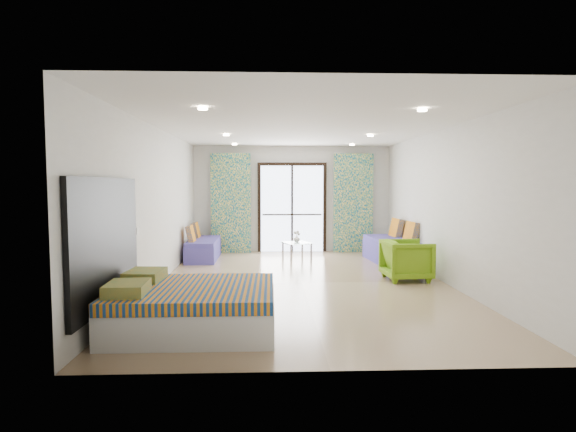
{
  "coord_description": "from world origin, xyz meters",
  "views": [
    {
      "loc": [
        -0.55,
        -7.76,
        1.72
      ],
      "look_at": [
        -0.23,
        0.35,
        1.15
      ],
      "focal_mm": 28.0,
      "sensor_mm": 36.0,
      "label": 1
    }
  ],
  "objects_px": {
    "daybed_left": "(203,248)",
    "daybed_right": "(392,250)",
    "bed": "(193,307)",
    "armchair": "(407,258)",
    "coffee_table": "(297,244)"
  },
  "relations": [
    {
      "from": "daybed_left",
      "to": "daybed_right",
      "type": "relative_size",
      "value": 0.85
    },
    {
      "from": "bed",
      "to": "daybed_left",
      "type": "xyz_separation_m",
      "value": [
        -0.64,
        5.08,
        -0.02
      ]
    },
    {
      "from": "bed",
      "to": "armchair",
      "type": "distance_m",
      "value": 4.28
    },
    {
      "from": "bed",
      "to": "daybed_right",
      "type": "bearing_deg",
      "value": 50.74
    },
    {
      "from": "daybed_left",
      "to": "daybed_right",
      "type": "height_order",
      "value": "daybed_right"
    },
    {
      "from": "bed",
      "to": "daybed_right",
      "type": "distance_m",
      "value": 5.68
    },
    {
      "from": "daybed_right",
      "to": "coffee_table",
      "type": "relative_size",
      "value": 2.69
    },
    {
      "from": "coffee_table",
      "to": "bed",
      "type": "bearing_deg",
      "value": -106.86
    },
    {
      "from": "daybed_left",
      "to": "armchair",
      "type": "relative_size",
      "value": 2.09
    },
    {
      "from": "coffee_table",
      "to": "armchair",
      "type": "relative_size",
      "value": 0.92
    },
    {
      "from": "daybed_left",
      "to": "daybed_right",
      "type": "bearing_deg",
      "value": -10.24
    },
    {
      "from": "daybed_left",
      "to": "coffee_table",
      "type": "height_order",
      "value": "daybed_left"
    },
    {
      "from": "daybed_left",
      "to": "daybed_right",
      "type": "xyz_separation_m",
      "value": [
        4.23,
        -0.69,
        0.04
      ]
    },
    {
      "from": "bed",
      "to": "armchair",
      "type": "bearing_deg",
      "value": 38.03
    },
    {
      "from": "coffee_table",
      "to": "armchair",
      "type": "distance_m",
      "value": 3.04
    }
  ]
}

